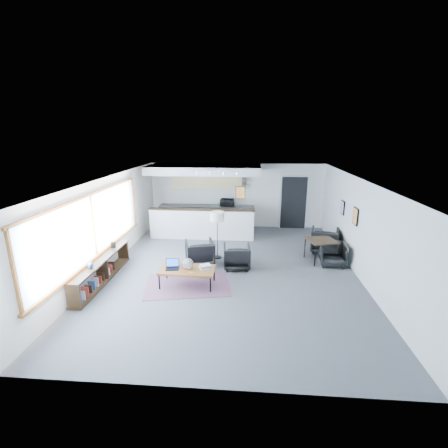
# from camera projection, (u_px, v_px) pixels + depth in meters

# --- Properties ---
(room) EXTENTS (7.02, 9.02, 2.62)m
(room) POSITION_uv_depth(u_px,v_px,m) (230.00, 226.00, 8.94)
(room) COLOR #49494C
(room) RESTS_ON ground
(window) EXTENTS (0.10, 5.95, 1.66)m
(window) POSITION_uv_depth(u_px,v_px,m) (93.00, 227.00, 8.30)
(window) COLOR #8CBFFF
(window) RESTS_ON room
(console) EXTENTS (0.35, 3.00, 0.80)m
(console) POSITION_uv_depth(u_px,v_px,m) (101.00, 271.00, 8.45)
(console) COLOR black
(console) RESTS_ON floor
(kitchenette) EXTENTS (4.20, 1.96, 2.60)m
(kitchenette) POSITION_uv_depth(u_px,v_px,m) (205.00, 197.00, 12.57)
(kitchenette) COLOR white
(kitchenette) RESTS_ON floor
(doorway) EXTENTS (1.10, 0.12, 2.15)m
(doorway) POSITION_uv_depth(u_px,v_px,m) (293.00, 202.00, 13.07)
(doorway) COLOR black
(doorway) RESTS_ON room
(track_light) EXTENTS (1.60, 0.07, 0.15)m
(track_light) POSITION_uv_depth(u_px,v_px,m) (217.00, 172.00, 10.76)
(track_light) COLOR silver
(track_light) RESTS_ON room
(wall_art_lower) EXTENTS (0.03, 0.38, 0.48)m
(wall_art_lower) POSITION_uv_depth(u_px,v_px,m) (356.00, 216.00, 9.00)
(wall_art_lower) COLOR black
(wall_art_lower) RESTS_ON room
(wall_art_upper) EXTENTS (0.03, 0.34, 0.44)m
(wall_art_upper) POSITION_uv_depth(u_px,v_px,m) (343.00, 208.00, 10.26)
(wall_art_upper) COLOR black
(wall_art_upper) RESTS_ON room
(kilim_rug) EXTENTS (2.37, 1.83, 0.01)m
(kilim_rug) POSITION_uv_depth(u_px,v_px,m) (188.00, 285.00, 8.37)
(kilim_rug) COLOR #543141
(kilim_rug) RESTS_ON floor
(coffee_table) EXTENTS (1.42, 0.80, 0.46)m
(coffee_table) POSITION_uv_depth(u_px,v_px,m) (187.00, 270.00, 8.25)
(coffee_table) COLOR brown
(coffee_table) RESTS_ON floor
(laptop) EXTENTS (0.37, 0.32, 0.24)m
(laptop) POSITION_uv_depth(u_px,v_px,m) (172.00, 265.00, 8.27)
(laptop) COLOR black
(laptop) RESTS_ON coffee_table
(ceramic_pot) EXTENTS (0.28, 0.28, 0.28)m
(ceramic_pot) POSITION_uv_depth(u_px,v_px,m) (188.00, 264.00, 8.20)
(ceramic_pot) COLOR gray
(ceramic_pot) RESTS_ON coffee_table
(book_stack) EXTENTS (0.38, 0.35, 0.10)m
(book_stack) POSITION_uv_depth(u_px,v_px,m) (205.00, 266.00, 8.28)
(book_stack) COLOR silver
(book_stack) RESTS_ON coffee_table
(coaster) EXTENTS (0.11, 0.11, 0.01)m
(coaster) POSITION_uv_depth(u_px,v_px,m) (191.00, 272.00, 8.02)
(coaster) COLOR #E5590C
(coaster) RESTS_ON coffee_table
(armchair_left) EXTENTS (0.97, 0.93, 0.81)m
(armchair_left) POSITION_uv_depth(u_px,v_px,m) (200.00, 252.00, 9.54)
(armchair_left) COLOR black
(armchair_left) RESTS_ON floor
(armchair_right) EXTENTS (0.79, 0.75, 0.76)m
(armchair_right) POSITION_uv_depth(u_px,v_px,m) (237.00, 255.00, 9.33)
(armchair_right) COLOR black
(armchair_right) RESTS_ON floor
(floor_lamp) EXTENTS (0.53, 0.53, 1.47)m
(floor_lamp) POSITION_uv_depth(u_px,v_px,m) (217.00, 218.00, 9.85)
(floor_lamp) COLOR black
(floor_lamp) RESTS_ON floor
(dining_table) EXTENTS (0.99, 0.99, 0.68)m
(dining_table) POSITION_uv_depth(u_px,v_px,m) (322.00, 242.00, 9.77)
(dining_table) COLOR black
(dining_table) RESTS_ON floor
(dining_chair_near) EXTENTS (0.65, 0.62, 0.63)m
(dining_chair_near) POSITION_uv_depth(u_px,v_px,m) (333.00, 255.00, 9.56)
(dining_chair_near) COLOR black
(dining_chair_near) RESTS_ON floor
(dining_chair_far) EXTENTS (0.85, 0.81, 0.73)m
(dining_chair_far) POSITION_uv_depth(u_px,v_px,m) (324.00, 241.00, 10.62)
(dining_chair_far) COLOR black
(dining_chair_far) RESTS_ON floor
(microwave) EXTENTS (0.55, 0.35, 0.35)m
(microwave) POSITION_uv_depth(u_px,v_px,m) (227.00, 202.00, 13.00)
(microwave) COLOR black
(microwave) RESTS_ON kitchenette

